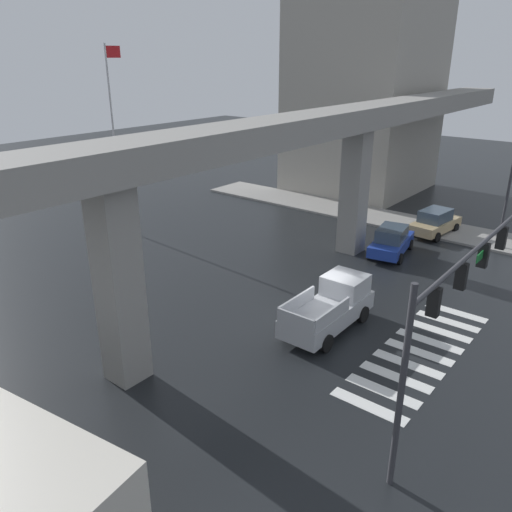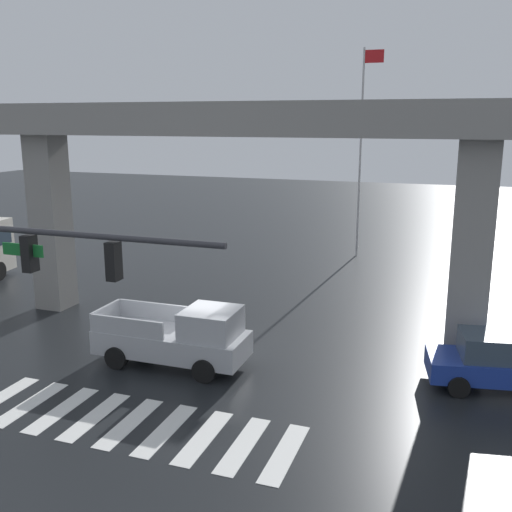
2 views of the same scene
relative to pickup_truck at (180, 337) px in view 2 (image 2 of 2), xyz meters
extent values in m
plane|color=black|center=(0.44, 0.92, -0.99)|extent=(120.00, 120.00, 0.00)
cube|color=silver|center=(-3.96, -3.93, -0.98)|extent=(0.55, 2.80, 0.01)
cube|color=silver|center=(-2.86, -3.93, -0.98)|extent=(0.55, 2.80, 0.01)
cube|color=silver|center=(-1.76, -3.93, -0.98)|extent=(0.55, 2.80, 0.01)
cube|color=silver|center=(-0.66, -3.93, -0.98)|extent=(0.55, 2.80, 0.01)
cube|color=silver|center=(0.44, -3.93, -0.98)|extent=(0.55, 2.80, 0.01)
cube|color=silver|center=(1.54, -3.93, -0.98)|extent=(0.55, 2.80, 0.01)
cube|color=silver|center=(2.64, -3.93, -0.98)|extent=(0.55, 2.80, 0.01)
cube|color=silver|center=(3.74, -3.93, -0.98)|extent=(0.55, 2.80, 0.01)
cube|color=silver|center=(4.84, -3.93, -0.98)|extent=(0.55, 2.80, 0.01)
cube|color=gray|center=(0.44, 3.96, 7.05)|extent=(59.88, 2.52, 1.20)
cube|color=gray|center=(-8.02, 3.96, 2.73)|extent=(1.30, 1.30, 7.44)
cube|color=gray|center=(8.90, 3.96, 2.73)|extent=(1.30, 1.30, 7.44)
cube|color=#A8AAAF|center=(-0.30, 0.00, -0.21)|extent=(5.11, 1.93, 0.80)
cube|color=#A8AAAF|center=(1.15, 0.01, 0.64)|extent=(1.71, 1.76, 0.90)
cube|color=#3F5160|center=(1.62, 0.01, 0.64)|extent=(0.11, 1.67, 0.77)
cube|color=#A8AAAF|center=(-1.45, 0.87, 0.49)|extent=(2.65, 0.12, 0.60)
cube|color=#A8AAAF|center=(-1.44, -0.88, 0.49)|extent=(2.65, 0.12, 0.60)
cube|color=#A8AAAF|center=(-2.80, -0.02, 0.49)|extent=(0.11, 1.75, 0.60)
cylinder|color=black|center=(1.27, 0.91, -0.61)|extent=(0.76, 0.28, 0.76)
cylinder|color=black|center=(1.29, -0.89, -0.61)|extent=(0.76, 0.28, 0.76)
cylinder|color=black|center=(-1.89, 0.89, -0.61)|extent=(0.76, 0.28, 0.76)
cylinder|color=black|center=(-1.88, -0.91, -0.61)|extent=(0.76, 0.28, 0.76)
cube|color=#1E3899|center=(9.97, 1.78, -0.35)|extent=(4.54, 2.50, 0.64)
cube|color=#384756|center=(9.87, 1.76, 0.35)|extent=(2.47, 1.87, 0.76)
cylinder|color=black|center=(8.50, 2.39, -0.67)|extent=(0.67, 0.35, 0.64)
cylinder|color=black|center=(8.81, 0.70, -0.67)|extent=(0.67, 0.35, 0.64)
cylinder|color=#38383D|center=(-1.23, -5.95, 4.61)|extent=(10.80, 0.14, 0.14)
cube|color=black|center=(-0.63, -5.95, 4.09)|extent=(0.24, 0.32, 0.84)
sphere|color=green|center=(-0.63, -5.95, 3.83)|extent=(0.17, 0.17, 0.17)
cube|color=black|center=(1.57, -5.95, 4.09)|extent=(0.24, 0.32, 0.84)
sphere|color=green|center=(1.57, -5.95, 3.83)|extent=(0.17, 0.17, 0.17)
cube|color=#19722D|center=(-0.81, -5.95, 4.16)|extent=(1.10, 0.04, 0.28)
cylinder|color=silver|center=(2.65, 18.21, 4.99)|extent=(0.12, 0.12, 11.95)
cube|color=red|center=(3.20, 18.21, 10.47)|extent=(1.10, 0.04, 0.70)
camera|label=1|loc=(-17.57, -9.90, 10.27)|focal=35.64mm
camera|label=2|loc=(8.52, -16.41, 7.05)|focal=41.24mm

